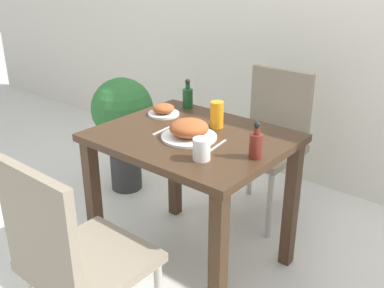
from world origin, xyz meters
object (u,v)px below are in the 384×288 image
(sauce_bottle, at_px, (188,97))
(condiment_bottle, at_px, (256,144))
(food_plate, at_px, (189,130))
(chair_near, at_px, (72,256))
(side_plate, at_px, (164,110))
(juice_glass, at_px, (217,115))
(potted_plant_left, at_px, (123,118))
(chair_far, at_px, (269,136))
(drink_cup, at_px, (202,149))

(sauce_bottle, xyz_separation_m, condiment_bottle, (0.65, -0.33, 0.00))
(food_plate, bearing_deg, sauce_bottle, 130.72)
(chair_near, xyz_separation_m, side_plate, (-0.36, 0.89, 0.25))
(side_plate, xyz_separation_m, juice_glass, (0.33, 0.03, 0.04))
(chair_near, relative_size, potted_plant_left, 1.14)
(potted_plant_left, bearing_deg, side_plate, -21.13)
(chair_far, distance_m, sauce_bottle, 0.58)
(sauce_bottle, bearing_deg, chair_near, -72.24)
(food_plate, relative_size, drink_cup, 2.78)
(side_plate, bearing_deg, juice_glass, 5.90)
(chair_far, height_order, sauce_bottle, chair_far)
(food_plate, bearing_deg, chair_near, -86.30)
(juice_glass, distance_m, sauce_bottle, 0.34)
(chair_near, distance_m, food_plate, 0.77)
(sauce_bottle, bearing_deg, condiment_bottle, -27.18)
(chair_far, relative_size, food_plate, 3.43)
(chair_near, distance_m, juice_glass, 0.97)
(chair_far, relative_size, drink_cup, 9.53)
(food_plate, xyz_separation_m, potted_plant_left, (-0.90, 0.39, -0.25))
(chair_near, xyz_separation_m, juice_glass, (-0.03, 0.92, 0.29))
(chair_near, bearing_deg, side_plate, -67.99)
(drink_cup, bearing_deg, potted_plant_left, 153.65)
(drink_cup, xyz_separation_m, sauce_bottle, (-0.49, 0.49, 0.01))
(chair_far, bearing_deg, potted_plant_left, -158.02)
(drink_cup, height_order, sauce_bottle, sauce_bottle)
(chair_far, distance_m, potted_plant_left, 0.97)
(chair_near, bearing_deg, sauce_bottle, -72.24)
(side_plate, relative_size, juice_glass, 1.27)
(condiment_bottle, bearing_deg, food_plate, -178.56)
(condiment_bottle, bearing_deg, potted_plant_left, 163.06)
(condiment_bottle, distance_m, potted_plant_left, 1.34)
(side_plate, distance_m, drink_cup, 0.59)
(side_plate, bearing_deg, food_plate, -27.71)
(side_plate, xyz_separation_m, drink_cup, (0.50, -0.31, 0.02))
(chair_near, xyz_separation_m, potted_plant_left, (-0.95, 1.12, 0.01))
(sauce_bottle, xyz_separation_m, potted_plant_left, (-0.60, 0.05, -0.28))
(drink_cup, distance_m, juice_glass, 0.39)
(chair_far, distance_m, food_plate, 0.80)
(chair_far, distance_m, condiment_bottle, 0.87)
(chair_far, height_order, food_plate, chair_far)
(juice_glass, bearing_deg, side_plate, -174.10)
(food_plate, relative_size, juice_glass, 2.00)
(drink_cup, relative_size, juice_glass, 0.72)
(drink_cup, xyz_separation_m, condiment_bottle, (0.16, 0.16, 0.01))
(food_plate, bearing_deg, chair_far, 89.98)
(side_plate, distance_m, sauce_bottle, 0.18)
(food_plate, height_order, drink_cup, drink_cup)
(chair_far, height_order, drink_cup, chair_far)
(juice_glass, xyz_separation_m, potted_plant_left, (-0.91, 0.19, -0.28))
(chair_far, distance_m, side_plate, 0.71)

